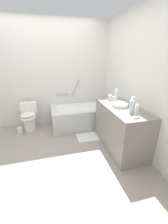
{
  "coord_description": "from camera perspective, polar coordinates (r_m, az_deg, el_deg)",
  "views": [
    {
      "loc": [
        0.01,
        -2.32,
        1.69
      ],
      "look_at": [
        0.68,
        0.26,
        0.63
      ],
      "focal_mm": 23.0,
      "sensor_mm": 36.0,
      "label": 1
    }
  ],
  "objects": [
    {
      "name": "ground_plane",
      "position": [
        2.87,
        -12.41,
        -15.04
      ],
      "size": [
        4.17,
        4.17,
        0.0
      ],
      "primitive_type": "plane",
      "color": "#9E9389"
    },
    {
      "name": "wall_back_tiled",
      "position": [
        3.74,
        -15.12,
        14.11
      ],
      "size": [
        3.57,
        0.1,
        2.5
      ],
      "primitive_type": "cube",
      "color": "silver",
      "rests_on": "ground_plane"
    },
    {
      "name": "wall_right_mirror",
      "position": [
        2.87,
        20.55,
        11.42
      ],
      "size": [
        0.1,
        3.08,
        2.5
      ],
      "primitive_type": "cube",
      "color": "silver",
      "rests_on": "ground_plane"
    },
    {
      "name": "bathtub",
      "position": [
        3.64,
        -1.36,
        -1.42
      ],
      "size": [
        1.43,
        0.8,
        1.11
      ],
      "color": "silver",
      "rests_on": "ground_plane"
    },
    {
      "name": "toilet",
      "position": [
        3.64,
        -21.02,
        -1.76
      ],
      "size": [
        0.38,
        0.53,
        0.66
      ],
      "rotation": [
        0.0,
        0.0,
        -1.62
      ],
      "color": "white",
      "rests_on": "ground_plane"
    },
    {
      "name": "vanity_counter",
      "position": [
        2.81,
        14.41,
        -6.08
      ],
      "size": [
        0.59,
        1.23,
        0.83
      ],
      "primitive_type": "cube",
      "color": "gray",
      "rests_on": "ground_plane"
    },
    {
      "name": "sink_basin",
      "position": [
        2.67,
        14.06,
        2.85
      ],
      "size": [
        0.3,
        0.3,
        0.06
      ],
      "primitive_type": "cylinder",
      "color": "white",
      "rests_on": "vanity_counter"
    },
    {
      "name": "sink_faucet",
      "position": [
        2.76,
        17.38,
        3.27
      ],
      "size": [
        0.12,
        0.15,
        0.09
      ],
      "color": "silver",
      "rests_on": "vanity_counter"
    },
    {
      "name": "water_bottle_0",
      "position": [
        2.44,
        18.66,
        2.84
      ],
      "size": [
        0.07,
        0.07,
        0.25
      ],
      "color": "silver",
      "rests_on": "vanity_counter"
    },
    {
      "name": "water_bottle_1",
      "position": [
        2.3,
        20.14,
        0.6
      ],
      "size": [
        0.06,
        0.06,
        0.19
      ],
      "color": "silver",
      "rests_on": "vanity_counter"
    },
    {
      "name": "water_bottle_2",
      "position": [
        2.36,
        18.38,
        1.87
      ],
      "size": [
        0.07,
        0.07,
        0.23
      ],
      "color": "silver",
      "rests_on": "vanity_counter"
    },
    {
      "name": "water_bottle_3",
      "position": [
        2.88,
        12.61,
        6.29
      ],
      "size": [
        0.07,
        0.07,
        0.26
      ],
      "color": "silver",
      "rests_on": "vanity_counter"
    },
    {
      "name": "drinking_glass_0",
      "position": [
        3.01,
        10.24,
        5.73
      ],
      "size": [
        0.07,
        0.07,
        0.1
      ],
      "primitive_type": "cylinder",
      "color": "white",
      "rests_on": "vanity_counter"
    },
    {
      "name": "drinking_glass_1",
      "position": [
        2.99,
        11.84,
        5.27
      ],
      "size": [
        0.07,
        0.07,
        0.08
      ],
      "primitive_type": "cylinder",
      "color": "white",
      "rests_on": "vanity_counter"
    },
    {
      "name": "soap_dish",
      "position": [
        2.23,
        19.77,
        -2.09
      ],
      "size": [
        0.09,
        0.06,
        0.02
      ],
      "primitive_type": "cube",
      "color": "white",
      "rests_on": "vanity_counter"
    },
    {
      "name": "bath_mat",
      "position": [
        3.24,
        2.48,
        -9.76
      ],
      "size": [
        0.58,
        0.37,
        0.01
      ],
      "primitive_type": "cube",
      "color": "white",
      "rests_on": "ground_plane"
    },
    {
      "name": "toilet_paper_roll",
      "position": [
        3.68,
        -24.15,
        -6.63
      ],
      "size": [
        0.11,
        0.11,
        0.14
      ],
      "primitive_type": "cylinder",
      "color": "white",
      "rests_on": "ground_plane"
    }
  ]
}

